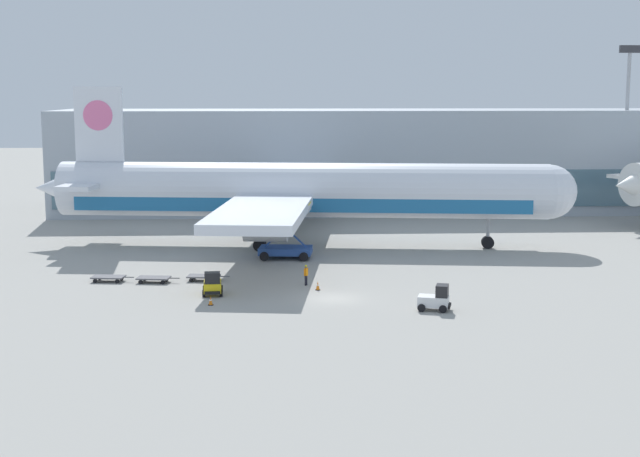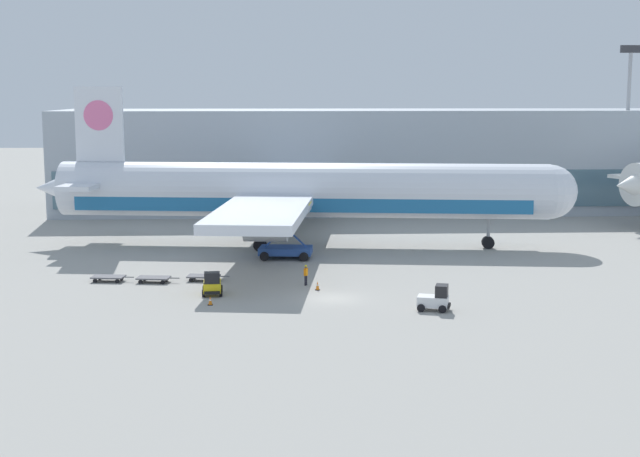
# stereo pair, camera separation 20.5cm
# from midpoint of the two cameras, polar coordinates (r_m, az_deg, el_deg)

# --- Properties ---
(ground_plane) EXTENTS (400.00, 400.00, 0.00)m
(ground_plane) POSITION_cam_midpoint_polar(r_m,az_deg,el_deg) (71.72, 0.93, -4.50)
(ground_plane) COLOR #9E9B93
(terminal_building) EXTENTS (90.00, 18.20, 14.00)m
(terminal_building) POSITION_cam_midpoint_polar(r_m,az_deg,el_deg) (125.95, 4.19, 4.41)
(terminal_building) COLOR #9EA8B2
(terminal_building) RESTS_ON ground_plane
(light_mast) EXTENTS (2.80, 0.50, 22.61)m
(light_mast) POSITION_cam_midpoint_polar(r_m,az_deg,el_deg) (127.85, 19.13, 6.77)
(light_mast) COLOR #9EA0A5
(light_mast) RESTS_ON ground_plane
(airplane_main) EXTENTS (57.97, 48.61, 17.00)m
(airplane_main) POSITION_cam_midpoint_polar(r_m,az_deg,el_deg) (95.06, -1.56, 2.33)
(airplane_main) COLOR silver
(airplane_main) RESTS_ON ground_plane
(scissor_lift_loader) EXTENTS (5.52, 3.90, 5.58)m
(scissor_lift_loader) POSITION_cam_midpoint_polar(r_m,az_deg,el_deg) (88.59, -2.15, -0.57)
(scissor_lift_loader) COLOR #284C99
(scissor_lift_loader) RESTS_ON ground_plane
(baggage_tug_foreground) EXTENTS (1.76, 2.53, 2.00)m
(baggage_tug_foreground) POSITION_cam_midpoint_polar(r_m,az_deg,el_deg) (73.25, -6.83, -3.58)
(baggage_tug_foreground) COLOR yellow
(baggage_tug_foreground) RESTS_ON ground_plane
(baggage_tug_mid) EXTENTS (2.73, 2.19, 2.00)m
(baggage_tug_mid) POSITION_cam_midpoint_polar(r_m,az_deg,el_deg) (68.26, 7.48, -4.50)
(baggage_tug_mid) COLOR silver
(baggage_tug_mid) RESTS_ON ground_plane
(baggage_dolly_lead) EXTENTS (3.77, 1.84, 0.48)m
(baggage_dolly_lead) POSITION_cam_midpoint_polar(r_m,az_deg,el_deg) (80.13, -13.31, -3.05)
(baggage_dolly_lead) COLOR #56565B
(baggage_dolly_lead) RESTS_ON ground_plane
(baggage_dolly_second) EXTENTS (3.77, 1.84, 0.48)m
(baggage_dolly_second) POSITION_cam_midpoint_polar(r_m,az_deg,el_deg) (78.92, -10.52, -3.14)
(baggage_dolly_second) COLOR #56565B
(baggage_dolly_second) RESTS_ON ground_plane
(baggage_dolly_third) EXTENTS (3.77, 1.84, 0.48)m
(baggage_dolly_third) POSITION_cam_midpoint_polar(r_m,az_deg,el_deg) (78.93, -7.37, -3.06)
(baggage_dolly_third) COLOR #56565B
(baggage_dolly_third) RESTS_ON ground_plane
(ground_crew_near) EXTENTS (0.38, 0.49, 1.79)m
(ground_crew_near) POSITION_cam_midpoint_polar(r_m,az_deg,el_deg) (76.32, -0.84, -2.88)
(ground_crew_near) COLOR black
(ground_crew_near) RESTS_ON ground_plane
(traffic_cone_near) EXTENTS (0.40, 0.40, 0.75)m
(traffic_cone_near) POSITION_cam_midpoint_polar(r_m,az_deg,el_deg) (74.67, -0.08, -3.68)
(traffic_cone_near) COLOR black
(traffic_cone_near) RESTS_ON ground_plane
(traffic_cone_far) EXTENTS (0.40, 0.40, 0.71)m
(traffic_cone_far) POSITION_cam_midpoint_polar(r_m,az_deg,el_deg) (69.99, -6.96, -4.61)
(traffic_cone_far) COLOR black
(traffic_cone_far) RESTS_ON ground_plane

